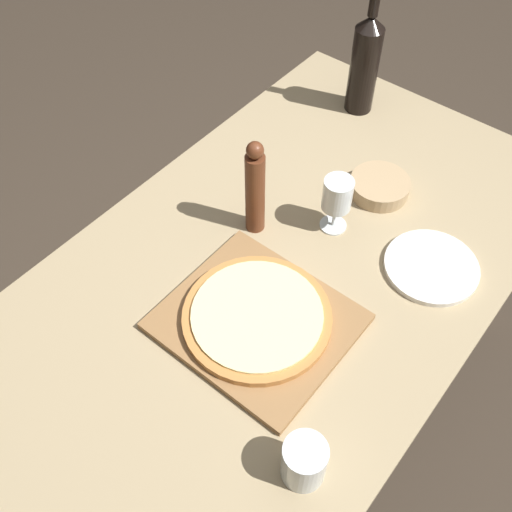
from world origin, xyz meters
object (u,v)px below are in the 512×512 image
object	(u,v)px
pepper_mill	(255,189)
small_bowl	(379,186)
wine_bottle	(365,63)
wine_glass	(337,196)
pizza	(257,316)

from	to	relation	value
pepper_mill	small_bowl	bearing A→B (deg)	59.26
wine_bottle	pepper_mill	bearing A→B (deg)	-83.90
wine_glass	small_bowl	bearing A→B (deg)	81.50
pizza	wine_glass	bearing A→B (deg)	95.49
pepper_mill	wine_glass	world-z (taller)	pepper_mill
small_bowl	wine_glass	bearing A→B (deg)	-98.50
pizza	small_bowl	xyz separation A→B (m)	(-0.01, 0.52, -0.01)
wine_bottle	pepper_mill	xyz separation A→B (m)	(0.06, -0.57, -0.02)
wine_bottle	wine_glass	size ratio (longest dim) A/B	2.41
pizza	wine_bottle	size ratio (longest dim) A/B	0.88
pepper_mill	wine_glass	xyz separation A→B (m)	(0.15, 0.12, -0.02)
pizza	pepper_mill	size ratio (longest dim) A/B	1.21
pizza	small_bowl	size ratio (longest dim) A/B	2.10
pizza	pepper_mill	bearing A→B (deg)	129.84
small_bowl	pizza	bearing A→B (deg)	-89.20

